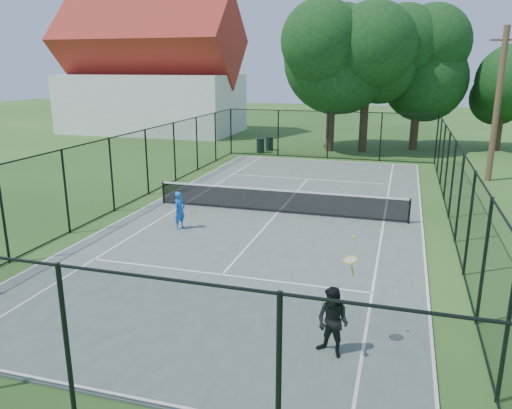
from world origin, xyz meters
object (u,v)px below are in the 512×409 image
(trash_bin_left, at_px, (260,146))
(player_black, at_px, (333,322))
(trash_bin_right, at_px, (269,144))
(utility_pole, at_px, (497,105))
(tennis_net, at_px, (278,200))
(player_blue, at_px, (180,210))

(trash_bin_left, distance_m, player_black, 24.83)
(trash_bin_right, distance_m, utility_pole, 14.98)
(tennis_net, bearing_deg, player_black, -69.79)
(player_blue, bearing_deg, player_black, -45.98)
(player_blue, height_order, player_black, player_black)
(tennis_net, distance_m, player_blue, 4.10)
(player_blue, bearing_deg, tennis_net, 45.62)
(tennis_net, xyz_separation_m, player_black, (3.51, -9.52, 0.21))
(trash_bin_left, bearing_deg, player_black, -70.70)
(trash_bin_left, relative_size, trash_bin_right, 1.03)
(tennis_net, distance_m, player_black, 10.15)
(utility_pole, xyz_separation_m, player_black, (-5.43, -18.52, -3.07))
(tennis_net, relative_size, player_black, 4.21)
(tennis_net, distance_m, trash_bin_left, 14.69)
(trash_bin_left, bearing_deg, utility_pole, -19.81)
(tennis_net, relative_size, player_blue, 7.42)
(trash_bin_left, distance_m, trash_bin_right, 1.13)
(trash_bin_right, height_order, player_black, player_black)
(trash_bin_left, distance_m, player_blue, 16.94)
(trash_bin_left, relative_size, utility_pole, 0.13)
(tennis_net, distance_m, utility_pole, 13.10)
(utility_pole, distance_m, player_black, 19.55)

